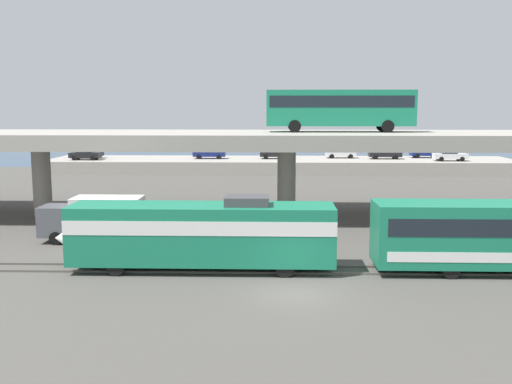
# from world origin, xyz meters

# --- Properties ---
(ground_plane) EXTENTS (260.00, 260.00, 0.00)m
(ground_plane) POSITION_xyz_m (0.00, 0.00, 0.00)
(ground_plane) COLOR #4C4944
(rail_strip_near) EXTENTS (110.00, 0.12, 0.12)m
(rail_strip_near) POSITION_xyz_m (0.00, 3.26, 0.06)
(rail_strip_near) COLOR #59544C
(rail_strip_near) RESTS_ON ground_plane
(rail_strip_far) EXTENTS (110.00, 0.12, 0.12)m
(rail_strip_far) POSITION_xyz_m (0.00, 4.74, 0.06)
(rail_strip_far) COLOR #59544C
(rail_strip_far) RESTS_ON ground_plane
(train_locomotive) EXTENTS (15.56, 3.04, 4.18)m
(train_locomotive) POSITION_xyz_m (-5.74, 4.00, 2.19)
(train_locomotive) COLOR #197A56
(train_locomotive) RESTS_ON ground_plane
(highway_overpass) EXTENTS (96.00, 11.55, 7.00)m
(highway_overpass) POSITION_xyz_m (0.00, 20.00, 6.24)
(highway_overpass) COLOR #9E998E
(highway_overpass) RESTS_ON ground_plane
(transit_bus_on_overpass) EXTENTS (12.00, 2.68, 3.40)m
(transit_bus_on_overpass) POSITION_xyz_m (4.35, 20.72, 9.06)
(transit_bus_on_overpass) COLOR #197A56
(transit_bus_on_overpass) RESTS_ON highway_overpass
(service_truck_west) EXTENTS (6.80, 2.46, 3.04)m
(service_truck_west) POSITION_xyz_m (-13.09, 10.72, 1.64)
(service_truck_west) COLOR #515459
(service_truck_west) RESTS_ON ground_plane
(pier_parking_lot) EXTENTS (65.72, 11.32, 1.77)m
(pier_parking_lot) POSITION_xyz_m (0.00, 55.00, 0.88)
(pier_parking_lot) COLOR #9E998E
(pier_parking_lot) RESTS_ON ground_plane
(parked_car_0) EXTENTS (4.37, 1.85, 1.50)m
(parked_car_0) POSITION_xyz_m (-0.76, 55.25, 2.54)
(parked_car_0) COLOR black
(parked_car_0) RESTS_ON pier_parking_lot
(parked_car_1) EXTENTS (4.58, 1.82, 1.50)m
(parked_car_1) POSITION_xyz_m (14.85, 55.33, 2.54)
(parked_car_1) COLOR black
(parked_car_1) RESTS_ON pier_parking_lot
(parked_car_2) EXTENTS (4.51, 1.85, 1.50)m
(parked_car_2) POSITION_xyz_m (23.09, 52.43, 2.54)
(parked_car_2) COLOR silver
(parked_car_2) RESTS_ON pier_parking_lot
(parked_car_3) EXTENTS (4.58, 1.98, 1.50)m
(parked_car_3) POSITION_xyz_m (-10.23, 55.16, 2.54)
(parked_car_3) COLOR navy
(parked_car_3) RESTS_ON pier_parking_lot
(parked_car_4) EXTENTS (4.20, 1.84, 1.50)m
(parked_car_4) POSITION_xyz_m (-27.89, 55.42, 2.54)
(parked_car_4) COLOR black
(parked_car_4) RESTS_ON pier_parking_lot
(parked_car_5) EXTENTS (4.35, 1.90, 1.50)m
(parked_car_5) POSITION_xyz_m (8.63, 56.69, 2.54)
(parked_car_5) COLOR silver
(parked_car_5) RESTS_ON pier_parking_lot
(parked_car_6) EXTENTS (4.20, 1.96, 1.50)m
(parked_car_6) POSITION_xyz_m (-27.45, 52.60, 2.54)
(parked_car_6) COLOR black
(parked_car_6) RESTS_ON pier_parking_lot
(parked_car_7) EXTENTS (4.25, 1.98, 1.50)m
(parked_car_7) POSITION_xyz_m (21.12, 57.61, 2.54)
(parked_car_7) COLOR navy
(parked_car_7) RESTS_ON pier_parking_lot
(harbor_water) EXTENTS (140.00, 36.00, 0.01)m
(harbor_water) POSITION_xyz_m (0.00, 78.00, 0.00)
(harbor_water) COLOR navy
(harbor_water) RESTS_ON ground_plane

